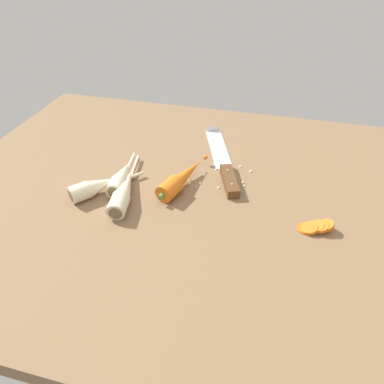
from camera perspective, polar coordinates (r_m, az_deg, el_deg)
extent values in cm
cube|color=brown|center=(80.54, 0.35, -1.10)|extent=(120.00, 90.00, 4.00)
cube|color=silver|center=(95.32, 4.40, 7.32)|extent=(10.88, 20.31, 0.50)
cone|color=silver|center=(104.95, 3.43, 10.45)|extent=(4.74, 4.16, 3.96)
cube|color=silver|center=(86.57, 5.47, 4.41)|extent=(3.44, 2.87, 2.20)
cube|color=brown|center=(81.36, 6.25, 1.87)|extent=(6.34, 11.30, 2.20)
sphere|color=silver|center=(82.96, 5.95, 3.62)|extent=(0.50, 0.50, 0.50)
sphere|color=silver|center=(78.52, 6.68, 1.30)|extent=(0.50, 0.50, 0.50)
cylinder|color=orange|center=(76.93, -3.70, 0.53)|extent=(5.69, 6.50, 4.20)
cone|color=orange|center=(81.24, -1.03, 2.93)|extent=(7.88, 13.71, 3.99)
sphere|color=orange|center=(87.57, 2.17, 5.78)|extent=(1.20, 1.20, 1.20)
cylinder|color=#5B7F3D|center=(74.86, -5.17, -0.79)|extent=(1.45, 1.32, 1.20)
cylinder|color=beige|center=(74.25, -12.12, -2.11)|extent=(4.86, 6.06, 4.00)
cone|color=beige|center=(79.94, -10.82, 1.40)|extent=(5.38, 10.22, 3.80)
cylinder|color=beige|center=(86.56, -9.60, 4.00)|extent=(2.46, 10.48, 0.70)
cylinder|color=brown|center=(72.29, -12.64, -3.51)|extent=(2.81, 0.77, 2.80)
cylinder|color=beige|center=(79.86, -18.13, -0.07)|extent=(5.76, 5.77, 4.00)
cone|color=beige|center=(81.02, -14.36, 1.36)|extent=(7.75, 8.07, 3.80)
cylinder|color=beige|center=(83.13, -10.54, 2.28)|extent=(5.82, 6.48, 0.70)
cylinder|color=brown|center=(79.54, -19.52, -0.60)|extent=(2.30, 2.08, 2.80)
cylinder|color=beige|center=(79.28, -12.40, 0.80)|extent=(4.50, 4.66, 4.00)
cone|color=beige|center=(83.70, -11.27, 3.20)|extent=(4.71, 7.86, 3.80)
cylinder|color=beige|center=(88.87, -10.17, 4.92)|extent=(1.72, 8.07, 0.70)
cylinder|color=brown|center=(77.74, -12.84, -0.13)|extent=(2.82, 0.65, 2.80)
cylinder|color=orange|center=(73.50, 18.31, -5.70)|extent=(3.29, 3.29, 0.70)
cylinder|color=orange|center=(73.35, 18.96, -5.72)|extent=(3.48, 3.40, 1.89)
cylinder|color=orange|center=(73.76, 19.92, -5.43)|extent=(3.33, 3.27, 2.16)
cylinder|color=orange|center=(73.76, 20.63, -5.38)|extent=(3.32, 3.25, 1.97)
cylinder|color=orange|center=(74.04, 21.42, -5.17)|extent=(3.14, 3.06, 2.00)
sphere|color=beige|center=(88.75, 3.84, 4.92)|extent=(0.86, 0.86, 0.86)
sphere|color=beige|center=(80.79, 0.77, 1.04)|extent=(0.43, 0.43, 0.43)
sphere|color=beige|center=(84.43, 2.03, 3.03)|extent=(0.81, 0.81, 0.81)
sphere|color=beige|center=(83.84, 6.08, 2.36)|extent=(0.43, 0.43, 0.43)
sphere|color=beige|center=(83.22, -1.88, 2.40)|extent=(0.71, 0.71, 0.71)
sphere|color=beige|center=(82.32, -0.33, 2.03)|extent=(0.85, 0.85, 0.85)
sphere|color=beige|center=(80.47, 4.44, 0.87)|extent=(0.73, 0.73, 0.73)
sphere|color=beige|center=(81.66, 1.30, 1.63)|extent=(0.73, 0.73, 0.73)
sphere|color=beige|center=(88.27, 8.08, 4.32)|extent=(0.69, 0.69, 0.69)
sphere|color=beige|center=(81.65, -0.57, 1.69)|extent=(0.86, 0.86, 0.86)
sphere|color=beige|center=(84.14, -0.73, 2.85)|extent=(0.66, 0.66, 0.66)
sphere|color=beige|center=(87.87, 4.15, 4.38)|extent=(0.48, 0.48, 0.48)
sphere|color=beige|center=(82.63, 8.41, 1.72)|extent=(0.85, 0.85, 0.85)
sphere|color=beige|center=(86.60, 4.03, 3.89)|extent=(0.64, 0.64, 0.64)
sphere|color=beige|center=(80.24, 6.18, 0.64)|extent=(0.78, 0.78, 0.78)
sphere|color=beige|center=(81.65, 8.61, 1.16)|extent=(0.79, 0.79, 0.79)
sphere|color=beige|center=(86.94, 9.76, 3.58)|extent=(0.78, 0.78, 0.78)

